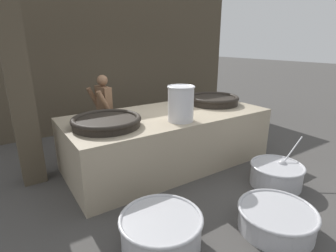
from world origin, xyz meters
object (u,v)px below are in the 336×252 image
object	(u,v)px
giant_wok_near	(107,121)
cook	(104,110)
prep_bowl_extra	(276,218)
prep_bowl_vegetables	(276,174)
giant_wok_far	(214,100)
prep_bowl_meat	(161,230)
stock_pot	(181,103)

from	to	relation	value
giant_wok_near	cook	bearing A→B (deg)	71.51
prep_bowl_extra	prep_bowl_vegetables	bearing A→B (deg)	35.11
giant_wok_far	cook	bearing A→B (deg)	148.95
prep_bowl_meat	prep_bowl_extra	bearing A→B (deg)	-22.93
cook	prep_bowl_extra	distance (m)	3.97
giant_wok_near	cook	world-z (taller)	cook
giant_wok_far	prep_bowl_extra	world-z (taller)	giant_wok_far
prep_bowl_vegetables	prep_bowl_extra	xyz separation A→B (m)	(-0.99, -0.69, -0.04)
cook	prep_bowl_meat	world-z (taller)	cook
giant_wok_far	prep_bowl_meat	world-z (taller)	giant_wok_far
giant_wok_near	prep_bowl_meat	size ratio (longest dim) A/B	1.13
giant_wok_far	prep_bowl_vegetables	bearing A→B (deg)	-97.67
stock_pot	prep_bowl_vegetables	world-z (taller)	stock_pot
stock_pot	prep_bowl_meat	distance (m)	2.14
giant_wok_far	cook	xyz separation A→B (m)	(-2.07, 1.24, -0.22)
giant_wok_near	prep_bowl_extra	size ratio (longest dim) A/B	1.13
prep_bowl_meat	stock_pot	bearing A→B (deg)	46.97
cook	prep_bowl_meat	xyz separation A→B (m)	(-0.56, -3.22, -0.68)
prep_bowl_vegetables	prep_bowl_meat	bearing A→B (deg)	-177.40
prep_bowl_extra	stock_pot	bearing A→B (deg)	94.05
prep_bowl_vegetables	prep_bowl_meat	xyz separation A→B (m)	(-2.37, -0.11, 0.01)
giant_wok_near	prep_bowl_vegetables	distance (m)	2.97
giant_wok_near	cook	xyz separation A→B (m)	(0.50, 1.49, -0.20)
prep_bowl_vegetables	prep_bowl_meat	distance (m)	2.37
cook	prep_bowl_vegetables	bearing A→B (deg)	114.87
prep_bowl_meat	prep_bowl_vegetables	bearing A→B (deg)	2.60
giant_wok_near	giant_wok_far	world-z (taller)	giant_wok_far
giant_wok_far	prep_bowl_vegetables	xyz separation A→B (m)	(-0.25, -1.87, -0.91)
giant_wok_near	cook	distance (m)	1.58
stock_pot	prep_bowl_extra	world-z (taller)	stock_pot
prep_bowl_vegetables	giant_wok_near	bearing A→B (deg)	144.80
prep_bowl_meat	giant_wok_near	bearing A→B (deg)	88.07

